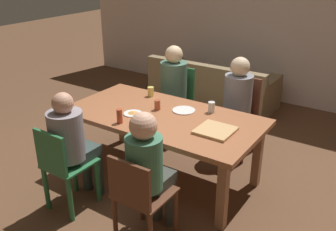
{
  "coord_description": "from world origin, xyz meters",
  "views": [
    {
      "loc": [
        2.07,
        -3.01,
        2.34
      ],
      "look_at": [
        0.0,
        0.1,
        0.72
      ],
      "focal_mm": 40.15,
      "sensor_mm": 36.0,
      "label": 1
    }
  ],
  "objects": [
    {
      "name": "couch",
      "position": [
        -0.59,
        2.29,
        0.26
      ],
      "size": [
        2.04,
        0.89,
        0.75
      ],
      "color": "#8A7453",
      "rests_on": "ground"
    },
    {
      "name": "person_1",
      "position": [
        -0.45,
        0.87,
        0.75
      ],
      "size": [
        0.35,
        0.49,
        1.27
      ],
      "color": "#383F47",
      "rests_on": "ground"
    },
    {
      "name": "drinking_glass_3",
      "position": [
        0.4,
        0.34,
        0.82
      ],
      "size": [
        0.07,
        0.07,
        0.12
      ],
      "primitive_type": "cylinder",
      "color": "silver",
      "rests_on": "dining_table"
    },
    {
      "name": "person_0",
      "position": [
        0.44,
        -0.86,
        0.72
      ],
      "size": [
        0.31,
        0.48,
        1.21
      ],
      "color": "#3B3D36",
      "rests_on": "ground"
    },
    {
      "name": "person_2",
      "position": [
        0.44,
        0.89,
        0.74
      ],
      "size": [
        0.33,
        0.51,
        1.24
      ],
      "color": "#2F3439",
      "rests_on": "ground"
    },
    {
      "name": "plate_0",
      "position": [
        -0.27,
        -0.16,
        0.77
      ],
      "size": [
        0.2,
        0.2,
        0.03
      ],
      "color": "white",
      "rests_on": "dining_table"
    },
    {
      "name": "drinking_glass_2",
      "position": [
        -0.13,
        0.08,
        0.82
      ],
      "size": [
        0.07,
        0.07,
        0.11
      ],
      "primitive_type": "cylinder",
      "color": "#B25032",
      "rests_on": "dining_table"
    },
    {
      "name": "ground_plane",
      "position": [
        0.0,
        0.0,
        0.0
      ],
      "size": [
        20.0,
        20.0,
        0.0
      ],
      "primitive_type": "plane",
      "color": "brown"
    },
    {
      "name": "back_wall",
      "position": [
        0.0,
        3.08,
        1.4
      ],
      "size": [
        7.33,
        0.12,
        2.8
      ],
      "primitive_type": "cube",
      "color": "silver",
      "rests_on": "ground"
    },
    {
      "name": "chair_3",
      "position": [
        -0.45,
        -1.0,
        0.47
      ],
      "size": [
        0.4,
        0.44,
        0.88
      ],
      "color": "#2A6C3E",
      "rests_on": "ground"
    },
    {
      "name": "pizza_box_0",
      "position": [
        0.65,
        -0.06,
        0.77
      ],
      "size": [
        0.34,
        0.34,
        0.03
      ],
      "color": "tan",
      "rests_on": "dining_table"
    },
    {
      "name": "dining_table",
      "position": [
        0.0,
        0.0,
        0.68
      ],
      "size": [
        2.1,
        1.08,
        0.76
      ],
      "color": "#9F5D3A",
      "rests_on": "ground"
    },
    {
      "name": "person_3",
      "position": [
        -0.45,
        -0.87,
        0.71
      ],
      "size": [
        0.33,
        0.5,
        1.2
      ],
      "color": "#31403D",
      "rests_on": "ground"
    },
    {
      "name": "drinking_glass_0",
      "position": [
        -0.24,
        -0.41,
        0.83
      ],
      "size": [
        0.06,
        0.06,
        0.15
      ],
      "primitive_type": "cylinder",
      "color": "#BE4A2F",
      "rests_on": "dining_table"
    },
    {
      "name": "plate_1",
      "position": [
        0.13,
        0.21,
        0.77
      ],
      "size": [
        0.25,
        0.25,
        0.01
      ],
      "color": "white",
      "rests_on": "dining_table"
    },
    {
      "name": "chair_0",
      "position": [
        0.44,
        -1.0,
        0.49
      ],
      "size": [
        0.43,
        0.44,
        0.87
      ],
      "color": "#58311E",
      "rests_on": "ground"
    },
    {
      "name": "drinking_glass_1",
      "position": [
        -0.44,
        0.38,
        0.82
      ],
      "size": [
        0.07,
        0.07,
        0.11
      ],
      "primitive_type": "cylinder",
      "color": "#E3CC5F",
      "rests_on": "dining_table"
    },
    {
      "name": "chair_1",
      "position": [
        -0.45,
        1.0,
        0.5
      ],
      "size": [
        0.41,
        0.43,
        0.94
      ],
      "color": "#306C3D",
      "rests_on": "ground"
    },
    {
      "name": "chair_2",
      "position": [
        0.44,
        1.03,
        0.54
      ],
      "size": [
        0.43,
        0.42,
        0.96
      ],
      "color": "brown",
      "rests_on": "ground"
    }
  ]
}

